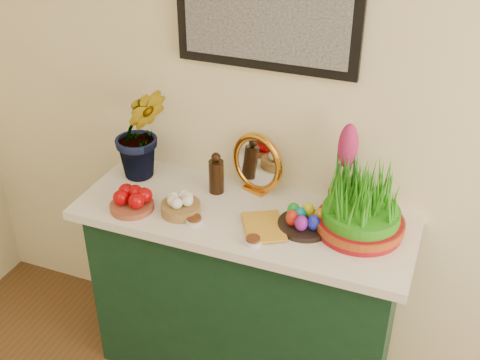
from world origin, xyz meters
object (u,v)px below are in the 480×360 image
wheatgrass_sabzeh (362,205)px  mirror (257,164)px  sideboard (244,297)px  hyacinth_green (140,118)px  book (244,228)px

wheatgrass_sabzeh → mirror: bearing=163.0°
wheatgrass_sabzeh → sideboard: bearing=-175.8°
mirror → wheatgrass_sabzeh: size_ratio=0.78×
hyacinth_green → mirror: (0.52, 0.07, -0.16)m
sideboard → book: book is taller
mirror → sideboard: bearing=-86.2°
book → hyacinth_green: bearing=128.4°
hyacinth_green → book: size_ratio=2.80×
hyacinth_green → mirror: 0.54m
book → wheatgrass_sabzeh: bearing=-7.9°
mirror → wheatgrass_sabzeh: wheatgrass_sabzeh is taller
sideboard → hyacinth_green: hyacinth_green is taller
book → wheatgrass_sabzeh: size_ratio=0.59×
wheatgrass_sabzeh → hyacinth_green: bearing=175.5°
sideboard → wheatgrass_sabzeh: bearing=4.2°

